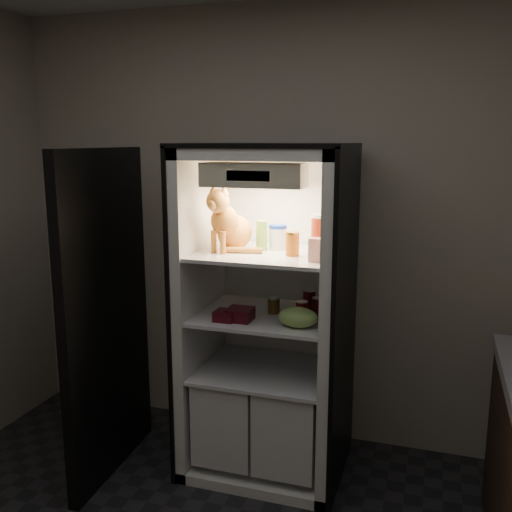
# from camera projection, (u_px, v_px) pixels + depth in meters

# --- Properties ---
(room_shell) EXTENTS (3.60, 3.60, 3.60)m
(room_shell) POSITION_uv_depth(u_px,v_px,m) (145.00, 226.00, 1.81)
(room_shell) COLOR white
(room_shell) RESTS_ON floor
(refrigerator) EXTENTS (0.90, 0.72, 1.88)m
(refrigerator) POSITION_uv_depth(u_px,v_px,m) (269.00, 335.00, 3.27)
(refrigerator) COLOR white
(refrigerator) RESTS_ON floor
(fridge_door) EXTENTS (0.10, 0.87, 1.85)m
(fridge_door) POSITION_uv_depth(u_px,v_px,m) (106.00, 318.00, 3.18)
(fridge_door) COLOR black
(fridge_door) RESTS_ON floor
(tabby_cat) EXTENTS (0.31, 0.37, 0.38)m
(tabby_cat) POSITION_uv_depth(u_px,v_px,m) (230.00, 225.00, 3.13)
(tabby_cat) COLOR orange
(tabby_cat) RESTS_ON refrigerator
(parmesan_shaker) EXTENTS (0.06, 0.06, 0.16)m
(parmesan_shaker) POSITION_uv_depth(u_px,v_px,m) (262.00, 235.00, 3.15)
(parmesan_shaker) COLOR green
(parmesan_shaker) RESTS_ON refrigerator
(mayo_tub) EXTENTS (0.10, 0.10, 0.14)m
(mayo_tub) POSITION_uv_depth(u_px,v_px,m) (278.00, 237.00, 3.18)
(mayo_tub) COLOR white
(mayo_tub) RESTS_ON refrigerator
(salsa_jar) EXTENTS (0.07, 0.07, 0.13)m
(salsa_jar) POSITION_uv_depth(u_px,v_px,m) (292.00, 244.00, 3.00)
(salsa_jar) COLOR #9B150E
(salsa_jar) RESTS_ON refrigerator
(pepper_jar) EXTENTS (0.13, 0.13, 0.21)m
(pepper_jar) POSITION_uv_depth(u_px,v_px,m) (322.00, 234.00, 3.05)
(pepper_jar) COLOR #992C14
(pepper_jar) RESTS_ON refrigerator
(cream_carton) EXTENTS (0.07, 0.07, 0.12)m
(cream_carton) POSITION_uv_depth(u_px,v_px,m) (316.00, 250.00, 2.86)
(cream_carton) COLOR white
(cream_carton) RESTS_ON refrigerator
(soda_can_a) EXTENTS (0.07, 0.07, 0.13)m
(soda_can_a) POSITION_uv_depth(u_px,v_px,m) (309.00, 301.00, 3.19)
(soda_can_a) COLOR black
(soda_can_a) RESTS_ON refrigerator
(soda_can_b) EXTENTS (0.07, 0.07, 0.12)m
(soda_can_b) POSITION_uv_depth(u_px,v_px,m) (318.00, 308.00, 3.07)
(soda_can_b) COLOR black
(soda_can_b) RESTS_ON refrigerator
(soda_can_c) EXTENTS (0.06, 0.06, 0.12)m
(soda_can_c) POSITION_uv_depth(u_px,v_px,m) (302.00, 312.00, 3.01)
(soda_can_c) COLOR black
(soda_can_c) RESTS_ON refrigerator
(condiment_jar) EXTENTS (0.07, 0.07, 0.09)m
(condiment_jar) POSITION_uv_depth(u_px,v_px,m) (274.00, 305.00, 3.18)
(condiment_jar) COLOR #523817
(condiment_jar) RESTS_ON refrigerator
(grape_bag) EXTENTS (0.21, 0.15, 0.10)m
(grape_bag) POSITION_uv_depth(u_px,v_px,m) (298.00, 317.00, 2.94)
(grape_bag) COLOR #8AB554
(grape_bag) RESTS_ON refrigerator
(berry_box_left) EXTENTS (0.11, 0.11, 0.05)m
(berry_box_left) POSITION_uv_depth(u_px,v_px,m) (225.00, 316.00, 3.05)
(berry_box_left) COLOR #540E17
(berry_box_left) RESTS_ON refrigerator
(berry_box_right) EXTENTS (0.13, 0.13, 0.07)m
(berry_box_right) POSITION_uv_depth(u_px,v_px,m) (240.00, 314.00, 3.05)
(berry_box_right) COLOR #540E17
(berry_box_right) RESTS_ON refrigerator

